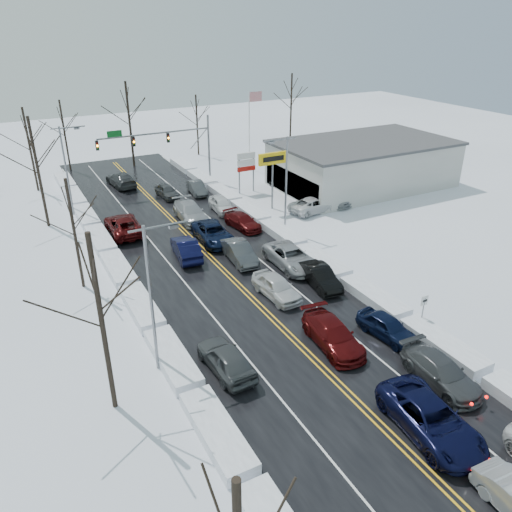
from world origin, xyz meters
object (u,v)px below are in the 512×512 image
tires_plus_sign (273,162)px  traffic_signal_mast (168,141)px  dealership_building (363,163)px  oncoming_car_0 (187,257)px  flagpole (250,124)px

tires_plus_sign → traffic_signal_mast: bearing=120.5°
traffic_signal_mast → dealership_building: size_ratio=0.65×
tires_plus_sign → dealership_building: size_ratio=0.29×
dealership_building → traffic_signal_mast: bearing=154.1°
dealership_building → oncoming_car_0: dealership_building is taller
traffic_signal_mast → flagpole: bearing=9.7°
traffic_signal_mast → dealership_building: bearing=-25.9°
dealership_building → oncoming_car_0: size_ratio=4.03×
traffic_signal_mast → oncoming_car_0: size_ratio=2.62×
oncoming_car_0 → flagpole: bearing=-121.8°
traffic_signal_mast → dealership_building: (20.53, -9.99, -2.82)m
traffic_signal_mast → tires_plus_sign: 13.92m
tires_plus_sign → flagpole: flagpole is taller
oncoming_car_0 → tires_plus_sign: bearing=-143.4°
flagpole → tires_plus_sign: bearing=-108.4°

